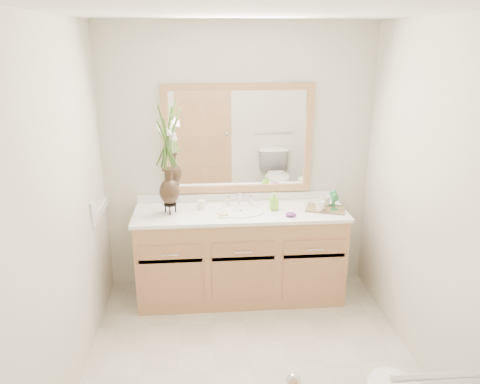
{
  "coord_description": "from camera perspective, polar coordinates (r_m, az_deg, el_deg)",
  "views": [
    {
      "loc": [
        -0.31,
        -2.76,
        2.27
      ],
      "look_at": [
        -0.03,
        0.65,
        1.12
      ],
      "focal_mm": 35.0,
      "sensor_mm": 36.0,
      "label": 1
    }
  ],
  "objects": [
    {
      "name": "mug_right",
      "position": [
        4.19,
        10.36,
        -1.01
      ],
      "size": [
        0.13,
        0.13,
        0.09
      ],
      "primitive_type": "imported",
      "rotation": [
        0.0,
        0.0,
        0.57
      ],
      "color": "white",
      "rests_on": "tray"
    },
    {
      "name": "wall_right",
      "position": [
        3.33,
        22.69,
        -1.76
      ],
      "size": [
        0.02,
        2.6,
        2.4
      ],
      "primitive_type": "cube",
      "color": "silver",
      "rests_on": "floor"
    },
    {
      "name": "goblet_back",
      "position": [
        4.18,
        11.31,
        -0.36
      ],
      "size": [
        0.06,
        0.06,
        0.14
      ],
      "color": "#236B36",
      "rests_on": "tray"
    },
    {
      "name": "ceiling",
      "position": [
        2.78,
        1.9,
        21.17
      ],
      "size": [
        2.4,
        2.6,
        0.02
      ],
      "primitive_type": "cube",
      "color": "white",
      "rests_on": "wall_back"
    },
    {
      "name": "door",
      "position": [
        1.95,
        -3.49,
        -22.19
      ],
      "size": [
        0.8,
        0.03,
        2.0
      ],
      "primitive_type": "cube",
      "color": "tan",
      "rests_on": "floor"
    },
    {
      "name": "wall_back",
      "position": [
        4.21,
        -0.25,
        3.79
      ],
      "size": [
        2.4,
        0.02,
        2.4
      ],
      "primitive_type": "cube",
      "color": "silver",
      "rests_on": "floor"
    },
    {
      "name": "mirror",
      "position": [
        4.14,
        -0.23,
        6.45
      ],
      "size": [
        1.32,
        0.04,
        0.97
      ],
      "color": "white",
      "rests_on": "wall_back"
    },
    {
      "name": "soap_bottle",
      "position": [
        4.07,
        4.13,
        -1.21
      ],
      "size": [
        0.07,
        0.07,
        0.14
      ],
      "primitive_type": "imported",
      "rotation": [
        0.0,
        0.0,
        0.15
      ],
      "color": "#85D732",
      "rests_on": "counter"
    },
    {
      "name": "wall_left",
      "position": [
        3.09,
        -21.05,
        -3.02
      ],
      "size": [
        0.02,
        2.6,
        2.4
      ],
      "primitive_type": "cube",
      "color": "silver",
      "rests_on": "floor"
    },
    {
      "name": "floor",
      "position": [
        3.59,
        1.47,
        -20.73
      ],
      "size": [
        2.6,
        2.6,
        0.0
      ],
      "primitive_type": "plane",
      "color": "beige",
      "rests_on": "ground"
    },
    {
      "name": "goblet_front",
      "position": [
        4.09,
        11.46,
        -0.79
      ],
      "size": [
        0.07,
        0.07,
        0.15
      ],
      "color": "#236B36",
      "rests_on": "tray"
    },
    {
      "name": "soap_dish",
      "position": [
        3.92,
        -2.01,
        -2.88
      ],
      "size": [
        0.11,
        0.11,
        0.03
      ],
      "color": "white",
      "rests_on": "counter"
    },
    {
      "name": "tray",
      "position": [
        4.15,
        10.38,
        -2.0
      ],
      "size": [
        0.38,
        0.32,
        0.02
      ],
      "primitive_type": "cube",
      "rotation": [
        0.0,
        0.0,
        -0.33
      ],
      "color": "brown",
      "rests_on": "counter"
    },
    {
      "name": "flower_vase",
      "position": [
        3.89,
        -8.86,
        5.1
      ],
      "size": [
        0.2,
        0.2,
        0.82
      ],
      "rotation": [
        0.0,
        0.0,
        0.36
      ],
      "color": "black",
      "rests_on": "counter"
    },
    {
      "name": "counter",
      "position": [
        4.06,
        0.07,
        -2.5
      ],
      "size": [
        1.84,
        0.57,
        0.03
      ],
      "primitive_type": "cube",
      "color": "white",
      "rests_on": "vanity"
    },
    {
      "name": "mug_left",
      "position": [
        4.06,
        9.68,
        -1.61
      ],
      "size": [
        0.11,
        0.1,
        0.09
      ],
      "primitive_type": "imported",
      "rotation": [
        0.0,
        0.0,
        0.22
      ],
      "color": "white",
      "rests_on": "tray"
    },
    {
      "name": "tumbler",
      "position": [
        4.09,
        -4.74,
        -1.58
      ],
      "size": [
        0.06,
        0.06,
        0.08
      ],
      "primitive_type": "cylinder",
      "color": "white",
      "rests_on": "counter"
    },
    {
      "name": "grab_bar",
      "position": [
        2.24,
        24.84,
        -19.64
      ],
      "size": [
        0.55,
        0.03,
        0.03
      ],
      "primitive_type": "cylinder",
      "rotation": [
        0.0,
        1.57,
        0.0
      ],
      "color": "silver",
      "rests_on": "wall_front"
    },
    {
      "name": "switch_plate",
      "position": [
        3.86,
        -17.47,
        -1.93
      ],
      "size": [
        0.02,
        0.12,
        0.12
      ],
      "primitive_type": "cube",
      "color": "white",
      "rests_on": "wall_left"
    },
    {
      "name": "sink",
      "position": [
        4.06,
        0.09,
        -3.1
      ],
      "size": [
        0.38,
        0.34,
        0.23
      ],
      "color": "white",
      "rests_on": "counter"
    },
    {
      "name": "purple_dish",
      "position": [
        3.95,
        6.2,
        -2.74
      ],
      "size": [
        0.1,
        0.08,
        0.03
      ],
      "primitive_type": "ellipsoid",
      "rotation": [
        0.0,
        0.0,
        0.07
      ],
      "color": "#662878",
      "rests_on": "counter"
    },
    {
      "name": "wall_front",
      "position": [
        1.84,
        6.22,
        -17.19
      ],
      "size": [
        2.4,
        0.02,
        2.4
      ],
      "primitive_type": "cube",
      "color": "silver",
      "rests_on": "floor"
    },
    {
      "name": "vanity",
      "position": [
        4.23,
        0.06,
        -7.76
      ],
      "size": [
        1.8,
        0.55,
        0.8
      ],
      "color": "tan",
      "rests_on": "floor"
    }
  ]
}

